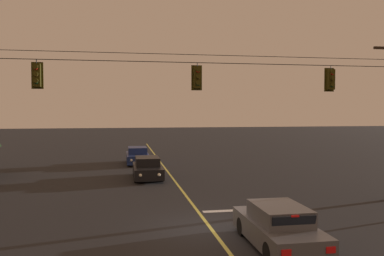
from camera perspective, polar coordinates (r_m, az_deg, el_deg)
ground_plane at (r=15.42m, az=2.71°, el=-14.18°), size 180.00×180.00×0.00m
lane_centre_stripe at (r=24.07m, az=-2.10°, el=-8.09°), size 0.14×60.00×0.01m
stop_bar_paint at (r=18.16m, az=6.94°, el=-11.61°), size 3.40×0.36×0.01m
signal_span_assembly at (r=17.74m, az=0.56°, el=1.58°), size 21.07×0.32×7.96m
traffic_light_leftmost at (r=17.82m, az=-21.40°, el=7.09°), size 0.48×0.41×1.22m
traffic_light_left_inner at (r=17.80m, az=0.77°, el=7.27°), size 0.48×0.41×1.22m
traffic_light_centre at (r=20.02m, az=19.29°, el=6.59°), size 0.48×0.41×1.22m
car_waiting_near_lane at (r=13.54m, az=12.27°, el=-13.74°), size 1.80×4.33×1.39m
car_oncoming_lead at (r=26.27m, az=-6.41°, el=-5.79°), size 1.80×4.42×1.39m
car_oncoming_trailing at (r=33.54m, az=-7.82°, el=-4.00°), size 1.80×4.42×1.39m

